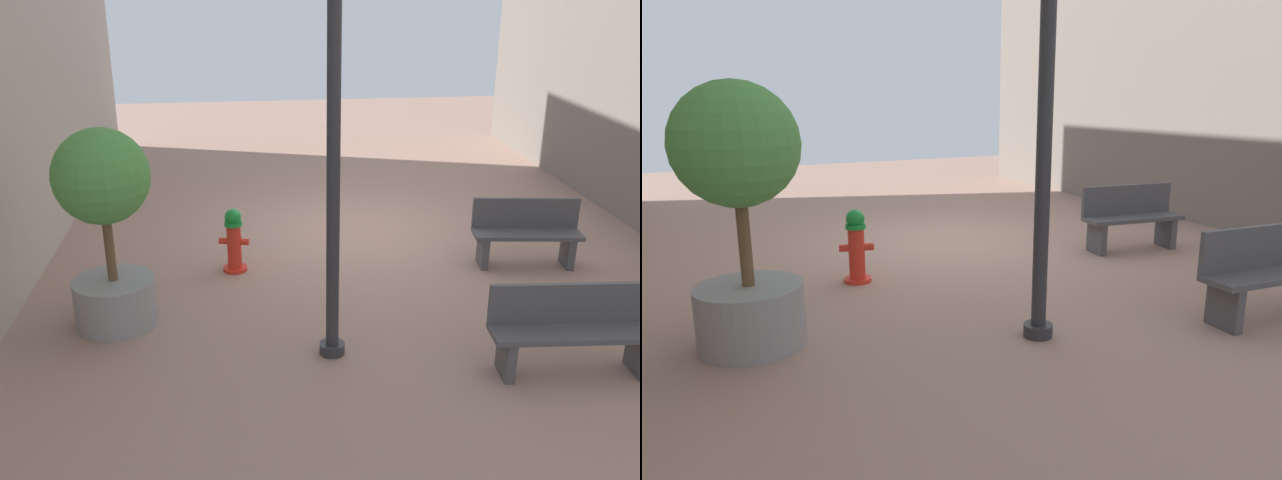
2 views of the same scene
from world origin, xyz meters
TOP-DOWN VIEW (x-y plane):
  - ground_plane at (0.00, 0.00)m, footprint 23.40×23.40m
  - fire_hydrant at (1.89, 1.38)m, footprint 0.43×0.40m
  - bench_near at (-2.22, 1.65)m, footprint 1.54×0.63m
  - bench_far at (-1.61, 4.43)m, footprint 1.78×0.57m
  - planter_tree at (3.29, 2.81)m, footprint 1.08×1.08m
  - street_lamp at (0.84, 3.80)m, footprint 0.36×0.36m

SIDE VIEW (x-z plane):
  - ground_plane at x=0.00m, z-range 0.00..0.00m
  - fire_hydrant at x=1.89m, z-range 0.00..0.91m
  - bench_near at x=-2.22m, z-range 0.01..0.96m
  - bench_far at x=-1.61m, z-range 0.02..0.97m
  - planter_tree at x=3.29m, z-range 0.19..2.56m
  - street_lamp at x=0.84m, z-range 0.50..4.83m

